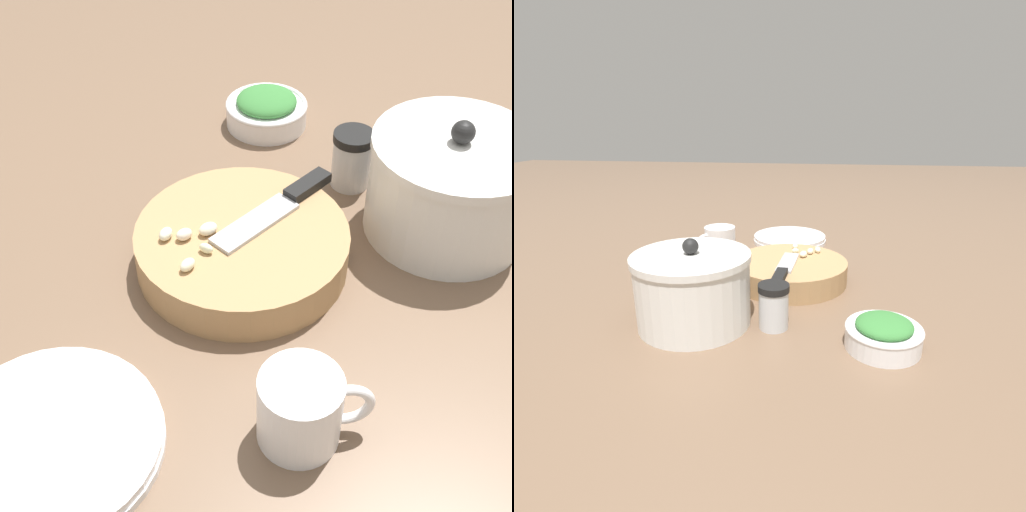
# 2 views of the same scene
# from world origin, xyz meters

# --- Properties ---
(ground_plane) EXTENTS (5.00, 5.00, 0.00)m
(ground_plane) POSITION_xyz_m (0.00, 0.00, 0.00)
(ground_plane) COLOR brown
(cutting_board) EXTENTS (0.25, 0.25, 0.05)m
(cutting_board) POSITION_xyz_m (-0.03, -0.04, 0.02)
(cutting_board) COLOR tan
(cutting_board) RESTS_ON ground_plane
(chef_knife) EXTENTS (0.19, 0.04, 0.01)m
(chef_knife) POSITION_xyz_m (-0.09, -0.03, 0.05)
(chef_knife) COLOR black
(chef_knife) RESTS_ON cutting_board
(garlic_cloves) EXTENTS (0.08, 0.07, 0.01)m
(garlic_cloves) POSITION_xyz_m (0.03, -0.07, 0.06)
(garlic_cloves) COLOR #F4E6C5
(garlic_cloves) RESTS_ON cutting_board
(herb_bowl) EXTENTS (0.12, 0.12, 0.05)m
(herb_bowl) POSITION_xyz_m (-0.28, -0.21, 0.03)
(herb_bowl) COLOR white
(herb_bowl) RESTS_ON ground_plane
(spice_jar) EXTENTS (0.05, 0.05, 0.08)m
(spice_jar) POSITION_xyz_m (-0.24, -0.03, 0.04)
(spice_jar) COLOR silver
(spice_jar) RESTS_ON ground_plane
(coffee_mug) EXTENTS (0.09, 0.09, 0.08)m
(coffee_mug) POSITION_xyz_m (0.12, 0.16, 0.04)
(coffee_mug) COLOR white
(coffee_mug) RESTS_ON ground_plane
(plate_stack) EXTENTS (0.22, 0.22, 0.02)m
(plate_stack) POSITION_xyz_m (0.28, -0.01, 0.01)
(plate_stack) COLOR white
(plate_stack) RESTS_ON ground_plane
(stock_pot) EXTENTS (0.21, 0.21, 0.16)m
(stock_pot) POSITION_xyz_m (-0.24, 0.11, 0.07)
(stock_pot) COLOR silver
(stock_pot) RESTS_ON ground_plane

